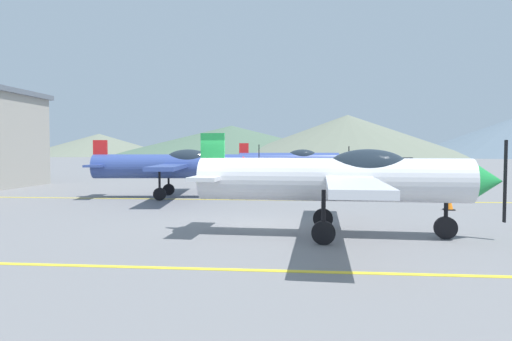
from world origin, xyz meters
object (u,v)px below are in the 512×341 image
(airplane_mid, at_px, (175,165))
(traffic_cone_side, at_px, (449,202))
(airplane_far, at_px, (294,160))
(airplane_near, at_px, (343,178))
(car_sedan, at_px, (397,166))

(airplane_mid, xyz_separation_m, traffic_cone_side, (11.34, -3.18, -1.23))
(airplane_far, bearing_deg, airplane_near, -85.46)
(car_sedan, bearing_deg, airplane_near, -104.61)
(airplane_near, distance_m, airplane_mid, 11.12)
(airplane_mid, bearing_deg, airplane_near, -51.55)
(airplane_mid, distance_m, airplane_far, 12.05)
(airplane_near, xyz_separation_m, airplane_far, (-1.55, 19.49, 0.00))
(airplane_near, height_order, car_sedan, airplane_near)
(airplane_near, relative_size, traffic_cone_side, 15.24)
(airplane_near, xyz_separation_m, airplane_mid, (-6.91, 8.71, 0.00))
(car_sedan, bearing_deg, traffic_cone_side, -96.81)
(airplane_mid, relative_size, car_sedan, 1.94)
(airplane_near, distance_m, car_sedan, 27.61)
(airplane_mid, bearing_deg, traffic_cone_side, -15.67)
(airplane_mid, xyz_separation_m, car_sedan, (13.88, 18.00, -0.67))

